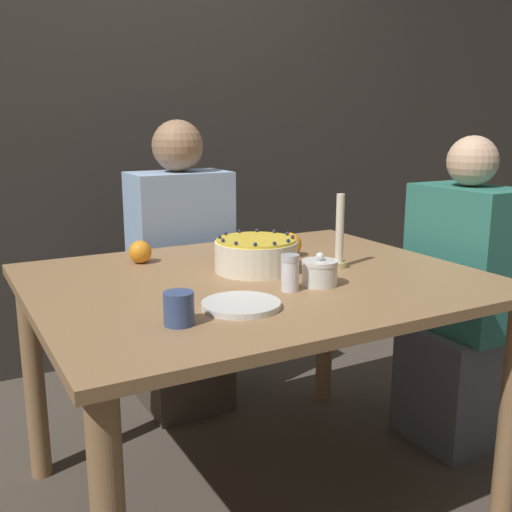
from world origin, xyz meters
TOP-DOWN VIEW (x-y plane):
  - ground_plane at (0.00, 0.00)m, footprint 12.00×12.00m
  - wall_behind at (0.00, 1.40)m, footprint 8.00×0.05m
  - dining_table at (0.00, 0.00)m, footprint 1.33×1.08m
  - cake at (0.03, 0.06)m, footprint 0.26×0.26m
  - sugar_bowl at (0.11, -0.17)m, footprint 0.10×0.10m
  - sugar_shaker at (0.01, -0.18)m, footprint 0.05×0.05m
  - plate_stack at (-0.18, -0.25)m, footprint 0.20×0.20m
  - candle at (0.29, -0.02)m, footprint 0.06×0.06m
  - cup at (-0.37, -0.30)m, footprint 0.07×0.07m
  - orange_fruit_0 at (0.23, 0.19)m, footprint 0.08×0.08m
  - orange_fruit_1 at (-0.25, 0.34)m, footprint 0.08×0.08m
  - person_man_blue_shirt at (0.05, 0.74)m, footprint 0.40×0.34m
  - person_woman_floral at (0.86, -0.03)m, footprint 0.34×0.40m

SIDE VIEW (x-z plane):
  - ground_plane at x=0.00m, z-range 0.00..0.00m
  - person_woman_floral at x=0.86m, z-range -0.08..1.09m
  - person_man_blue_shirt at x=0.05m, z-range -0.08..1.15m
  - dining_table at x=0.00m, z-range 0.27..1.03m
  - plate_stack at x=-0.18m, z-range 0.76..0.78m
  - orange_fruit_1 at x=-0.25m, z-range 0.76..0.84m
  - sugar_bowl at x=0.11m, z-range 0.75..0.85m
  - cup at x=-0.37m, z-range 0.76..0.84m
  - orange_fruit_0 at x=0.23m, z-range 0.76..0.84m
  - cake at x=0.03m, z-range 0.75..0.87m
  - sugar_shaker at x=0.01m, z-range 0.76..0.86m
  - candle at x=0.29m, z-range 0.73..0.97m
  - wall_behind at x=0.00m, z-range 0.00..2.60m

